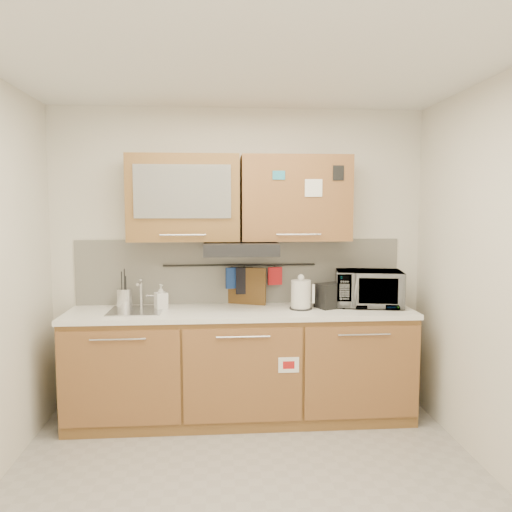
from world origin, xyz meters
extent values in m
plane|color=#9E9993|center=(0.00, 0.00, 0.00)|extent=(3.20, 3.20, 0.00)
plane|color=white|center=(0.00, 0.00, 2.60)|extent=(3.20, 3.20, 0.00)
plane|color=silver|center=(0.00, 1.50, 1.30)|extent=(3.20, 0.00, 3.20)
cube|color=brown|center=(0.00, 1.20, 0.44)|extent=(2.80, 0.60, 0.88)
cube|color=black|center=(0.00, 1.20, 0.05)|extent=(2.80, 0.54, 0.10)
cube|color=#9E6D38|center=(-0.93, 0.89, 0.47)|extent=(0.91, 0.02, 0.74)
cylinder|color=silver|center=(-0.93, 0.86, 0.78)|extent=(0.41, 0.01, 0.01)
cube|color=#9E6D38|center=(0.00, 0.89, 0.47)|extent=(0.91, 0.02, 0.74)
cylinder|color=silver|center=(0.00, 0.86, 0.78)|extent=(0.41, 0.01, 0.01)
cube|color=#9E6D38|center=(0.93, 0.89, 0.47)|extent=(0.91, 0.02, 0.74)
cylinder|color=silver|center=(0.93, 0.86, 0.78)|extent=(0.41, 0.01, 0.01)
cube|color=white|center=(0.00, 1.19, 0.90)|extent=(2.82, 0.62, 0.04)
cube|color=silver|center=(0.00, 1.49, 1.20)|extent=(2.80, 0.02, 0.56)
cube|color=brown|center=(-0.46, 1.32, 1.83)|extent=(0.90, 0.35, 0.70)
cube|color=silver|center=(-0.46, 1.14, 1.88)|extent=(0.76, 0.02, 0.42)
cube|color=#9E6D38|center=(0.46, 1.32, 1.83)|extent=(0.90, 0.35, 0.70)
cube|color=white|center=(0.58, 1.14, 1.91)|extent=(0.14, 0.00, 0.14)
cube|color=black|center=(0.00, 1.25, 1.42)|extent=(0.60, 0.46, 0.10)
cube|color=silver|center=(-0.85, 1.20, 0.92)|extent=(0.42, 0.40, 0.03)
cylinder|color=silver|center=(-0.83, 1.36, 1.04)|extent=(0.03, 0.03, 0.24)
cylinder|color=silver|center=(-0.83, 1.28, 1.14)|extent=(0.02, 0.18, 0.02)
cylinder|color=black|center=(0.00, 1.45, 1.26)|extent=(1.30, 0.02, 0.02)
cylinder|color=silver|center=(-0.96, 1.33, 1.00)|extent=(0.15, 0.15, 0.16)
cylinder|color=black|center=(-0.99, 1.34, 1.07)|extent=(0.01, 0.01, 0.31)
cylinder|color=black|center=(-0.95, 1.32, 1.06)|extent=(0.01, 0.01, 0.27)
cylinder|color=black|center=(-0.96, 1.35, 1.08)|extent=(0.01, 0.01, 0.33)
cylinder|color=black|center=(-0.98, 1.31, 1.04)|extent=(0.01, 0.01, 0.24)
cylinder|color=silver|center=(0.49, 1.19, 1.04)|extent=(0.20, 0.20, 0.24)
sphere|color=silver|center=(0.49, 1.19, 1.18)|extent=(0.05, 0.05, 0.05)
cube|color=silver|center=(0.59, 1.17, 1.05)|extent=(0.03, 0.04, 0.15)
cylinder|color=black|center=(0.49, 1.19, 0.93)|extent=(0.18, 0.18, 0.01)
cube|color=black|center=(0.77, 1.24, 1.02)|extent=(0.31, 0.26, 0.20)
cube|color=black|center=(0.72, 1.22, 1.12)|extent=(0.12, 0.14, 0.01)
cube|color=black|center=(0.81, 1.26, 1.12)|extent=(0.12, 0.14, 0.01)
imported|color=#999999|center=(1.09, 1.27, 1.07)|extent=(0.60, 0.46, 0.30)
imported|color=#999999|center=(-0.66, 1.27, 1.02)|extent=(0.12, 0.13, 0.21)
cube|color=brown|center=(0.04, 1.44, 1.00)|extent=(0.37, 0.17, 0.48)
cube|color=navy|center=(-0.07, 1.44, 1.15)|extent=(0.11, 0.06, 0.18)
cube|color=black|center=(0.04, 1.44, 1.13)|extent=(0.15, 0.05, 0.23)
cube|color=red|center=(0.31, 1.44, 1.16)|extent=(0.13, 0.04, 0.15)
camera|label=1|loc=(-0.18, -2.82, 1.76)|focal=35.00mm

